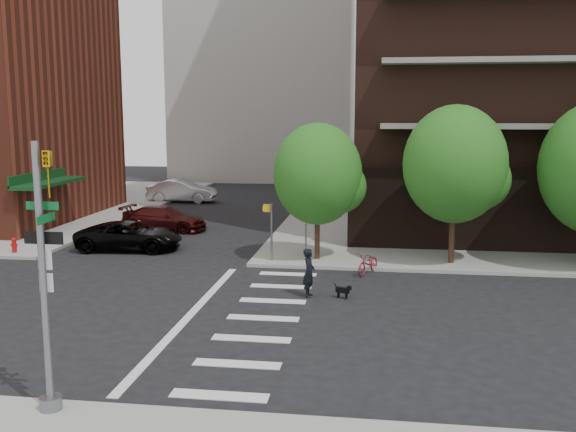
# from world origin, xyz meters

# --- Properties ---
(ground) EXTENTS (120.00, 120.00, 0.00)m
(ground) POSITION_xyz_m (0.00, 0.00, 0.00)
(ground) COLOR black
(ground) RESTS_ON ground
(crosswalk) EXTENTS (3.85, 13.00, 0.01)m
(crosswalk) POSITION_xyz_m (2.21, -0.00, 0.01)
(crosswalk) COLOR silver
(crosswalk) RESTS_ON ground
(tree_a) EXTENTS (4.00, 4.00, 5.90)m
(tree_a) POSITION_xyz_m (4.00, 8.50, 4.04)
(tree_a) COLOR #301E11
(tree_a) RESTS_ON sidewalk_ne
(tree_b) EXTENTS (4.50, 4.50, 6.65)m
(tree_b) POSITION_xyz_m (10.00, 8.50, 4.54)
(tree_b) COLOR #301E11
(tree_b) RESTS_ON sidewalk_ne
(traffic_signal) EXTENTS (0.90, 0.75, 6.00)m
(traffic_signal) POSITION_xyz_m (-0.47, -7.49, 2.70)
(traffic_signal) COLOR slate
(traffic_signal) RESTS_ON sidewalk_s
(pedestrian_signal) EXTENTS (2.18, 0.67, 2.60)m
(pedestrian_signal) POSITION_xyz_m (2.32, 7.92, 1.85)
(pedestrian_signal) COLOR slate
(pedestrian_signal) RESTS_ON sidewalk_ne
(fire_hydrant) EXTENTS (0.24, 0.24, 0.73)m
(fire_hydrant) POSITION_xyz_m (-10.50, 7.80, 0.55)
(fire_hydrant) COLOR #A50C0C
(fire_hydrant) RESTS_ON sidewalk_nw
(parked_car_black) EXTENTS (2.69, 5.30, 1.44)m
(parked_car_black) POSITION_xyz_m (-5.50, 9.74, 0.72)
(parked_car_black) COLOR black
(parked_car_black) RESTS_ON ground
(parked_car_maroon) EXTENTS (2.52, 5.15, 1.44)m
(parked_car_maroon) POSITION_xyz_m (-5.55, 15.24, 0.72)
(parked_car_maroon) COLOR #3C100F
(parked_car_maroon) RESTS_ON ground
(parked_car_silver) EXTENTS (1.82, 5.23, 1.72)m
(parked_car_silver) POSITION_xyz_m (-8.20, 27.24, 0.86)
(parked_car_silver) COLOR silver
(parked_car_silver) RESTS_ON ground
(scooter) EXTENTS (1.31, 1.92, 0.95)m
(scooter) POSITION_xyz_m (6.36, 6.50, 0.48)
(scooter) COLOR maroon
(scooter) RESTS_ON ground
(dog_walker) EXTENTS (0.68, 0.46, 1.82)m
(dog_walker) POSITION_xyz_m (4.23, 2.78, 0.91)
(dog_walker) COLOR black
(dog_walker) RESTS_ON ground
(dog) EXTENTS (0.60, 0.35, 0.50)m
(dog) POSITION_xyz_m (5.51, 2.69, 0.32)
(dog) COLOR black
(dog) RESTS_ON ground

